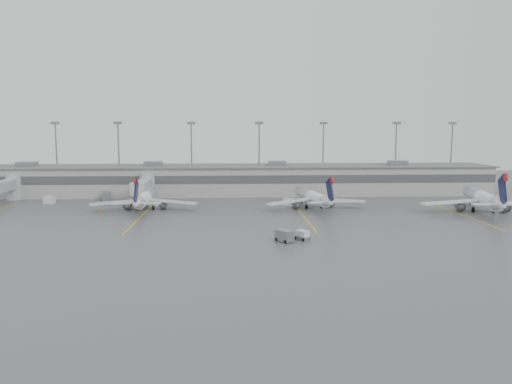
{
  "coord_description": "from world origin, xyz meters",
  "views": [
    {
      "loc": [
        2.01,
        -83.72,
        19.18
      ],
      "look_at": [
        7.33,
        24.0,
        5.0
      ],
      "focal_mm": 35.0,
      "sensor_mm": 36.0,
      "label": 1
    }
  ],
  "objects_px": {
    "baggage_tug": "(302,236)",
    "jet_mid_left": "(145,198)",
    "jet_mid_right": "(314,197)",
    "jet_far_right": "(484,198)"
  },
  "relations": [
    {
      "from": "jet_far_right",
      "to": "jet_mid_left",
      "type": "bearing_deg",
      "value": -172.89
    },
    {
      "from": "jet_mid_left",
      "to": "jet_far_right",
      "type": "bearing_deg",
      "value": -6.15
    },
    {
      "from": "jet_far_right",
      "to": "baggage_tug",
      "type": "distance_m",
      "value": 51.64
    },
    {
      "from": "jet_mid_right",
      "to": "jet_far_right",
      "type": "bearing_deg",
      "value": -19.67
    },
    {
      "from": "jet_mid_right",
      "to": "baggage_tug",
      "type": "bearing_deg",
      "value": -111.41
    },
    {
      "from": "jet_mid_left",
      "to": "jet_far_right",
      "type": "xyz_separation_m",
      "value": [
        76.84,
        -7.23,
        0.42
      ]
    },
    {
      "from": "baggage_tug",
      "to": "jet_mid_left",
      "type": "bearing_deg",
      "value": 96.92
    },
    {
      "from": "jet_mid_right",
      "to": "jet_far_right",
      "type": "height_order",
      "value": "jet_far_right"
    },
    {
      "from": "jet_mid_right",
      "to": "baggage_tug",
      "type": "xyz_separation_m",
      "value": [
        -7.29,
        -32.84,
        -2.09
      ]
    },
    {
      "from": "jet_mid_left",
      "to": "jet_far_right",
      "type": "height_order",
      "value": "jet_far_right"
    }
  ]
}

